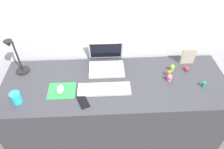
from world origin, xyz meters
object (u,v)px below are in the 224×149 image
at_px(cell_phone, 83,102).
at_px(toy_figurine_red, 187,69).
at_px(laptop, 106,61).
at_px(toy_figurine_teal, 204,84).
at_px(toy_figurine_pink, 169,77).
at_px(keyboard, 104,89).
at_px(desk_lamp, 16,58).
at_px(toy_figurine_lime, 172,68).
at_px(coffee_mug, 16,98).
at_px(toy_figurine_orange, 169,73).
at_px(mouse, 60,89).
at_px(picture_frame, 188,56).

bearing_deg(cell_phone, toy_figurine_red, -3.07).
distance_m(laptop, toy_figurine_teal, 0.82).
bearing_deg(toy_figurine_pink, laptop, 156.94).
height_order(keyboard, toy_figurine_teal, toy_figurine_teal).
xyz_separation_m(laptop, desk_lamp, (-0.72, -0.06, 0.11)).
height_order(keyboard, desk_lamp, desk_lamp).
bearing_deg(toy_figurine_lime, laptop, 170.51).
bearing_deg(cell_phone, coffee_mug, 154.14).
xyz_separation_m(cell_phone, toy_figurine_orange, (0.70, 0.25, 0.03)).
xyz_separation_m(keyboard, cell_phone, (-0.16, -0.11, -0.01)).
distance_m(laptop, toy_figurine_pink, 0.55).
xyz_separation_m(keyboard, toy_figurine_red, (0.71, 0.20, 0.01)).
bearing_deg(mouse, toy_figurine_orange, 8.46).
height_order(laptop, cell_phone, laptop).
xyz_separation_m(toy_figurine_red, toy_figurine_teal, (0.07, -0.20, 0.01)).
bearing_deg(coffee_mug, toy_figurine_lime, 13.15).
relative_size(mouse, toy_figurine_orange, 1.62).
distance_m(mouse, toy_figurine_orange, 0.89).
bearing_deg(laptop, picture_frame, -0.08).
xyz_separation_m(toy_figurine_red, toy_figurine_lime, (-0.13, 0.01, 0.01)).
distance_m(laptop, toy_figurine_orange, 0.54).
xyz_separation_m(mouse, coffee_mug, (-0.30, -0.09, 0.02)).
relative_size(keyboard, toy_figurine_pink, 6.58).
xyz_separation_m(keyboard, toy_figurine_lime, (0.59, 0.20, 0.02)).
height_order(laptop, toy_figurine_teal, laptop).
height_order(toy_figurine_orange, toy_figurine_teal, toy_figurine_orange).
bearing_deg(toy_figurine_teal, toy_figurine_pink, 162.27).
distance_m(picture_frame, toy_figurine_lime, 0.19).
bearing_deg(toy_figurine_orange, picture_frame, 38.02).
relative_size(coffee_mug, toy_figurine_red, 2.17).
relative_size(keyboard, toy_figurine_red, 9.86).
bearing_deg(picture_frame, toy_figurine_teal, -82.07).
height_order(laptop, toy_figurine_lime, laptop).
relative_size(cell_phone, picture_frame, 0.85).
bearing_deg(mouse, laptop, 38.62).
height_order(mouse, toy_figurine_teal, toy_figurine_teal).
bearing_deg(cell_phone, toy_figurine_lime, 0.33).
distance_m(picture_frame, toy_figurine_orange, 0.26).
bearing_deg(desk_lamp, laptop, 5.13).
bearing_deg(toy_figurine_teal, desk_lamp, 171.06).
relative_size(toy_figurine_pink, toy_figurine_teal, 1.22).
bearing_deg(keyboard, toy_figurine_pink, 8.71).
bearing_deg(coffee_mug, keyboard, 7.50).
bearing_deg(toy_figurine_teal, toy_figurine_lime, 134.50).
bearing_deg(laptop, toy_figurine_orange, -17.41).
xyz_separation_m(toy_figurine_pink, toy_figurine_lime, (0.06, 0.12, -0.00)).
distance_m(cell_phone, toy_figurine_red, 0.92).
xyz_separation_m(toy_figurine_pink, toy_figurine_orange, (0.01, 0.05, -0.00)).
height_order(mouse, desk_lamp, desk_lamp).
relative_size(mouse, picture_frame, 0.64).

